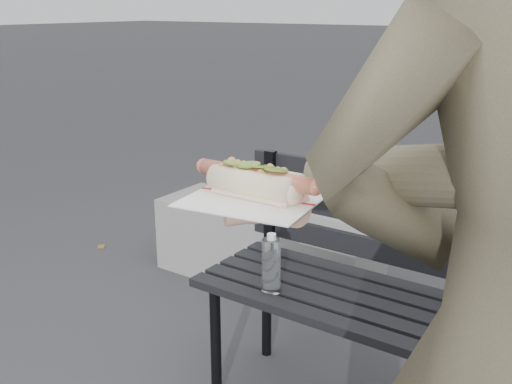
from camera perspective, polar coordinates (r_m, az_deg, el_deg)
park_bench at (r=2.04m, az=15.17°, el=-9.14°), size 1.50×0.44×0.88m
concrete_block at (r=3.16m, az=0.95°, el=-5.19°), size 1.20×0.40×0.40m
held_hotdog at (r=0.86m, az=13.44°, el=1.03°), size 0.63×0.32×0.20m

